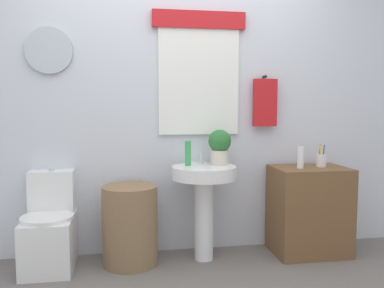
% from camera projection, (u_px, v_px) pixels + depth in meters
% --- Properties ---
extents(back_wall, '(4.40, 0.18, 2.60)m').
position_uv_depth(back_wall, '(176.00, 97.00, 3.38)').
color(back_wall, silver).
rests_on(back_wall, ground_plane).
extents(toilet, '(0.38, 0.51, 0.74)m').
position_uv_depth(toilet, '(50.00, 231.00, 3.06)').
color(toilet, white).
rests_on(toilet, ground_plane).
extents(laundry_hamper, '(0.43, 0.43, 0.62)m').
position_uv_depth(laundry_hamper, '(130.00, 225.00, 3.12)').
color(laundry_hamper, '#846647').
rests_on(laundry_hamper, ground_plane).
extents(pedestal_sink, '(0.51, 0.51, 0.76)m').
position_uv_depth(pedestal_sink, '(204.00, 189.00, 3.19)').
color(pedestal_sink, white).
rests_on(pedestal_sink, ground_plane).
extents(faucet, '(0.03, 0.03, 0.10)m').
position_uv_depth(faucet, '(201.00, 158.00, 3.28)').
color(faucet, silver).
rests_on(faucet, pedestal_sink).
extents(wooden_cabinet, '(0.60, 0.44, 0.73)m').
position_uv_depth(wooden_cabinet, '(309.00, 210.00, 3.35)').
color(wooden_cabinet, brown).
rests_on(wooden_cabinet, ground_plane).
extents(soap_bottle, '(0.05, 0.05, 0.20)m').
position_uv_depth(soap_bottle, '(188.00, 153.00, 3.19)').
color(soap_bottle, green).
rests_on(soap_bottle, pedestal_sink).
extents(potted_plant, '(0.18, 0.18, 0.28)m').
position_uv_depth(potted_plant, '(220.00, 146.00, 3.24)').
color(potted_plant, beige).
rests_on(potted_plant, pedestal_sink).
extents(lotion_bottle, '(0.05, 0.05, 0.18)m').
position_uv_depth(lotion_bottle, '(301.00, 158.00, 3.25)').
color(lotion_bottle, white).
rests_on(lotion_bottle, wooden_cabinet).
extents(toothbrush_cup, '(0.08, 0.08, 0.19)m').
position_uv_depth(toothbrush_cup, '(321.00, 160.00, 3.35)').
color(toothbrush_cup, silver).
rests_on(toothbrush_cup, wooden_cabinet).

